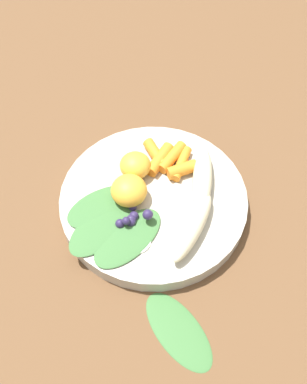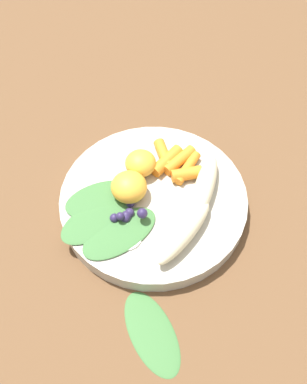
# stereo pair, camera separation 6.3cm
# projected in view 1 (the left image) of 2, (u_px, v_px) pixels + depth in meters

# --- Properties ---
(ground_plane) EXTENTS (2.40, 2.40, 0.00)m
(ground_plane) POSITION_uv_depth(u_px,v_px,m) (153.00, 205.00, 0.66)
(ground_plane) COLOR brown
(bowl) EXTENTS (0.28, 0.28, 0.03)m
(bowl) POSITION_uv_depth(u_px,v_px,m) (153.00, 201.00, 0.64)
(bowl) COLOR #B2AD9E
(bowl) RESTS_ON ground_plane
(banana_peeled_left) EXTENTS (0.07, 0.12, 0.03)m
(banana_peeled_left) POSITION_uv_depth(u_px,v_px,m) (203.00, 181.00, 0.63)
(banana_peeled_left) COLOR beige
(banana_peeled_left) RESTS_ON bowl
(banana_peeled_right) EXTENTS (0.10, 0.11, 0.03)m
(banana_peeled_right) POSITION_uv_depth(u_px,v_px,m) (192.00, 227.00, 0.59)
(banana_peeled_right) COLOR beige
(banana_peeled_right) RESTS_ON bowl
(orange_segment_near) EXTENTS (0.05, 0.05, 0.04)m
(orange_segment_near) POSITION_uv_depth(u_px,v_px,m) (129.00, 190.00, 0.62)
(orange_segment_near) COLOR #F4A833
(orange_segment_near) RESTS_ON bowl
(orange_segment_far) EXTENTS (0.05, 0.05, 0.04)m
(orange_segment_far) POSITION_uv_depth(u_px,v_px,m) (135.00, 165.00, 0.64)
(orange_segment_far) COLOR #F4A833
(orange_segment_far) RESTS_ON bowl
(carrot_front) EXTENTS (0.05, 0.02, 0.02)m
(carrot_front) POSITION_uv_depth(u_px,v_px,m) (182.00, 170.00, 0.65)
(carrot_front) COLOR orange
(carrot_front) RESTS_ON bowl
(carrot_mid_left) EXTENTS (0.05, 0.06, 0.01)m
(carrot_mid_left) POSITION_uv_depth(u_px,v_px,m) (181.00, 164.00, 0.66)
(carrot_mid_left) COLOR orange
(carrot_mid_left) RESTS_ON bowl
(carrot_mid_right) EXTENTS (0.06, 0.05, 0.02)m
(carrot_mid_right) POSITION_uv_depth(u_px,v_px,m) (172.00, 157.00, 0.66)
(carrot_mid_right) COLOR orange
(carrot_mid_right) RESTS_ON bowl
(carrot_rear) EXTENTS (0.06, 0.05, 0.02)m
(carrot_rear) POSITION_uv_depth(u_px,v_px,m) (160.00, 159.00, 0.66)
(carrot_rear) COLOR orange
(carrot_rear) RESTS_ON bowl
(carrot_small) EXTENTS (0.03, 0.05, 0.02)m
(carrot_small) POSITION_uv_depth(u_px,v_px,m) (155.00, 153.00, 0.67)
(carrot_small) COLOR orange
(carrot_small) RESTS_ON bowl
(blueberry_pile) EXTENTS (0.05, 0.05, 0.03)m
(blueberry_pile) POSITION_uv_depth(u_px,v_px,m) (133.00, 217.00, 0.60)
(blueberry_pile) COLOR #2D234C
(blueberry_pile) RESTS_ON bowl
(coconut_shred_patch) EXTENTS (0.04, 0.04, 0.00)m
(coconut_shred_patch) POSITION_uv_depth(u_px,v_px,m) (137.00, 241.00, 0.59)
(coconut_shred_patch) COLOR white
(coconut_shred_patch) RESTS_ON bowl
(kale_leaf_left) EXTENTS (0.12, 0.09, 0.00)m
(kale_leaf_left) POSITION_uv_depth(u_px,v_px,m) (104.00, 208.00, 0.62)
(kale_leaf_left) COLOR #3D7038
(kale_leaf_left) RESTS_ON bowl
(kale_leaf_right) EXTENTS (0.13, 0.11, 0.00)m
(kale_leaf_right) POSITION_uv_depth(u_px,v_px,m) (102.00, 227.00, 0.60)
(kale_leaf_right) COLOR #3D7038
(kale_leaf_right) RESTS_ON bowl
(kale_leaf_rear) EXTENTS (0.13, 0.11, 0.00)m
(kale_leaf_rear) POSITION_uv_depth(u_px,v_px,m) (128.00, 238.00, 0.59)
(kale_leaf_rear) COLOR #3D7038
(kale_leaf_rear) RESTS_ON bowl
(kale_leaf_stray) EXTENTS (0.09, 0.13, 0.01)m
(kale_leaf_stray) POSITION_uv_depth(u_px,v_px,m) (178.00, 330.00, 0.55)
(kale_leaf_stray) COLOR #3D7038
(kale_leaf_stray) RESTS_ON ground_plane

